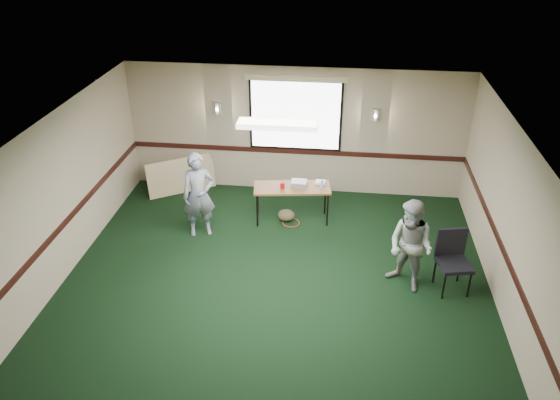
# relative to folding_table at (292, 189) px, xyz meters

# --- Properties ---
(ground) EXTENTS (8.00, 8.00, 0.00)m
(ground) POSITION_rel_folding_table_xyz_m (-0.07, -2.69, -0.68)
(ground) COLOR black
(ground) RESTS_ON ground
(room_shell) EXTENTS (8.00, 8.02, 8.00)m
(room_shell) POSITION_rel_folding_table_xyz_m (-0.07, -0.56, 0.90)
(room_shell) COLOR tan
(room_shell) RESTS_ON ground
(folding_table) EXTENTS (1.53, 0.78, 0.73)m
(folding_table) POSITION_rel_folding_table_xyz_m (0.00, 0.00, 0.00)
(folding_table) COLOR brown
(folding_table) RESTS_ON ground
(projector) EXTENTS (0.30, 0.25, 0.10)m
(projector) POSITION_rel_folding_table_xyz_m (0.12, 0.06, 0.10)
(projector) COLOR gray
(projector) RESTS_ON folding_table
(game_console) EXTENTS (0.20, 0.17, 0.05)m
(game_console) POSITION_rel_folding_table_xyz_m (0.53, 0.21, 0.08)
(game_console) COLOR silver
(game_console) RESTS_ON folding_table
(red_cup) EXTENTS (0.09, 0.09, 0.13)m
(red_cup) POSITION_rel_folding_table_xyz_m (-0.18, -0.09, 0.12)
(red_cup) COLOR #AA0B0C
(red_cup) RESTS_ON folding_table
(water_bottle) EXTENTS (0.05, 0.05, 0.18)m
(water_bottle) POSITION_rel_folding_table_xyz_m (0.57, 0.02, 0.14)
(water_bottle) COLOR #86C4DB
(water_bottle) RESTS_ON folding_table
(duffel_bag) EXTENTS (0.41, 0.37, 0.24)m
(duffel_bag) POSITION_rel_folding_table_xyz_m (-0.10, -0.06, -0.56)
(duffel_bag) COLOR #473E28
(duffel_bag) RESTS_ON ground
(cable_coil) EXTENTS (0.40, 0.40, 0.02)m
(cable_coil) POSITION_rel_folding_table_xyz_m (0.00, -0.13, -0.67)
(cable_coil) COLOR #B52B16
(cable_coil) RESTS_ON ground
(folded_table) EXTENTS (1.35, 0.97, 0.75)m
(folded_table) POSITION_rel_folding_table_xyz_m (-2.48, 0.91, -0.30)
(folded_table) COLOR tan
(folded_table) RESTS_ON ground
(conference_chair) EXTENTS (0.59, 0.61, 1.01)m
(conference_chair) POSITION_rel_folding_table_xyz_m (2.75, -1.79, -0.08)
(conference_chair) COLOR black
(conference_chair) RESTS_ON ground
(person_left) EXTENTS (0.70, 0.58, 1.63)m
(person_left) POSITION_rel_folding_table_xyz_m (-1.65, -0.69, 0.14)
(person_left) COLOR #39487D
(person_left) RESTS_ON ground
(person_right) EXTENTS (0.96, 0.94, 1.56)m
(person_right) POSITION_rel_folding_table_xyz_m (2.06, -1.88, 0.10)
(person_right) COLOR #6F89AD
(person_right) RESTS_ON ground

